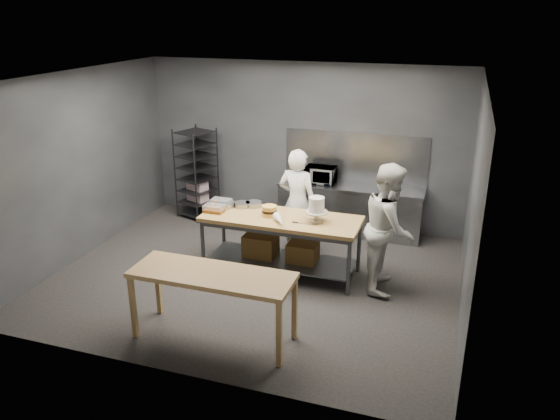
% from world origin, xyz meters
% --- Properties ---
extents(ground, '(6.00, 6.00, 0.00)m').
position_xyz_m(ground, '(0.00, 0.00, 0.00)').
color(ground, black).
rests_on(ground, ground).
extents(back_wall, '(6.00, 0.04, 3.00)m').
position_xyz_m(back_wall, '(0.00, 2.50, 1.50)').
color(back_wall, '#4C4F54').
rests_on(back_wall, ground).
extents(work_table, '(2.40, 0.90, 0.92)m').
position_xyz_m(work_table, '(0.30, 0.29, 0.57)').
color(work_table, olive).
rests_on(work_table, ground).
extents(near_counter, '(2.00, 0.70, 0.90)m').
position_xyz_m(near_counter, '(0.10, -1.71, 0.81)').
color(near_counter, olive).
rests_on(near_counter, ground).
extents(back_counter, '(2.60, 0.60, 0.90)m').
position_xyz_m(back_counter, '(1.00, 2.18, 0.45)').
color(back_counter, slate).
rests_on(back_counter, ground).
extents(splashback_panel, '(2.60, 0.02, 0.90)m').
position_xyz_m(splashback_panel, '(1.00, 2.48, 1.35)').
color(splashback_panel, slate).
rests_on(splashback_panel, back_counter).
extents(speed_rack, '(0.78, 0.81, 1.75)m').
position_xyz_m(speed_rack, '(-2.01, 2.10, 0.86)').
color(speed_rack, black).
rests_on(speed_rack, ground).
extents(chef_behind, '(0.70, 0.51, 1.79)m').
position_xyz_m(chef_behind, '(0.35, 1.04, 0.90)').
color(chef_behind, white).
rests_on(chef_behind, ground).
extents(chef_right, '(0.80, 0.98, 1.88)m').
position_xyz_m(chef_right, '(1.93, 0.31, 0.94)').
color(chef_right, silver).
rests_on(chef_right, ground).
extents(microwave, '(0.54, 0.37, 0.30)m').
position_xyz_m(microwave, '(0.44, 2.18, 1.05)').
color(microwave, black).
rests_on(microwave, back_counter).
extents(frosted_cake_stand, '(0.34, 0.34, 0.38)m').
position_xyz_m(frosted_cake_stand, '(0.87, 0.26, 1.15)').
color(frosted_cake_stand, '#C0B59A').
rests_on(frosted_cake_stand, work_table).
extents(layer_cake, '(0.23, 0.23, 0.16)m').
position_xyz_m(layer_cake, '(0.14, 0.26, 1.00)').
color(layer_cake, '#ECB54B').
rests_on(layer_cake, work_table).
extents(cake_pans, '(0.70, 0.42, 0.07)m').
position_xyz_m(cake_pans, '(-0.46, 0.50, 0.96)').
color(cake_pans, gray).
rests_on(cake_pans, work_table).
extents(piping_bag, '(0.30, 0.39, 0.12)m').
position_xyz_m(piping_bag, '(0.39, -0.01, 0.98)').
color(piping_bag, silver).
rests_on(piping_bag, work_table).
extents(offset_spatula, '(0.37, 0.02, 0.02)m').
position_xyz_m(offset_spatula, '(0.68, 0.11, 0.93)').
color(offset_spatula, slate).
rests_on(offset_spatula, work_table).
extents(pastry_clamshells, '(0.32, 0.50, 0.11)m').
position_xyz_m(pastry_clamshells, '(-0.74, 0.30, 0.98)').
color(pastry_clamshells, brown).
rests_on(pastry_clamshells, work_table).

